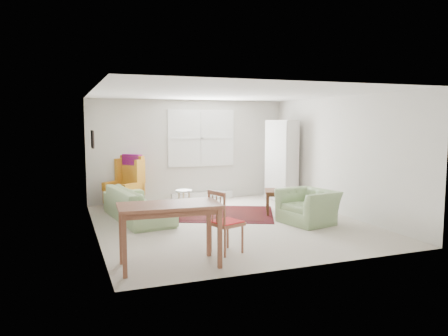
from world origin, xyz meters
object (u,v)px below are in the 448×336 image
object	(u,v)px
desk_chair	(226,221)
desk	(170,235)
coffee_table	(280,202)
armchair	(308,203)
stool	(184,201)
sofa	(138,198)
wingback_chair	(123,181)
cabinet	(282,161)

from	to	relation	value
desk_chair	desk	bearing A→B (deg)	88.40
coffee_table	desk_chair	size ratio (longest dim) A/B	0.65
armchair	stool	xyz separation A→B (m)	(-1.98, 1.88, -0.15)
stool	sofa	bearing A→B (deg)	-159.62
sofa	coffee_table	distance (m)	2.99
sofa	coffee_table	bearing A→B (deg)	-108.29
armchair	desk_chair	bearing A→B (deg)	-73.24
wingback_chair	cabinet	distance (m)	3.86
sofa	desk	world-z (taller)	sofa
wingback_chair	sofa	bearing A→B (deg)	-35.73
sofa	armchair	bearing A→B (deg)	-124.39
cabinet	desk	distance (m)	5.45
wingback_chair	stool	xyz separation A→B (m)	(1.16, -1.00, -0.36)
wingback_chair	desk	xyz separation A→B (m)	(0.03, -4.42, -0.17)
cabinet	desk	size ratio (longest dim) A/B	1.46
armchair	coffee_table	bearing A→B (deg)	172.93
cabinet	desk	world-z (taller)	cabinet
armchair	cabinet	bearing A→B (deg)	151.14
stool	cabinet	bearing A→B (deg)	10.01
stool	cabinet	size ratio (longest dim) A/B	0.24
sofa	desk	bearing A→B (deg)	170.43
desk	desk_chair	size ratio (longest dim) A/B	1.42
sofa	desk	size ratio (longest dim) A/B	1.61
desk	desk_chair	world-z (taller)	desk_chair
armchair	desk_chair	size ratio (longest dim) A/B	1.04
desk_chair	wingback_chair	bearing A→B (deg)	-6.04
cabinet	desk_chair	world-z (taller)	cabinet
wingback_chair	desk	bearing A→B (deg)	-39.16
wingback_chair	desk_chair	xyz separation A→B (m)	(0.97, -4.12, -0.12)
armchair	sofa	bearing A→B (deg)	-128.98
armchair	wingback_chair	size ratio (longest dim) A/B	0.83
armchair	desk	world-z (taller)	desk
wingback_chair	desk	distance (m)	4.42
cabinet	wingback_chair	bearing A→B (deg)	158.18
sofa	stool	size ratio (longest dim) A/B	4.51
stool	desk_chair	world-z (taller)	desk_chair
cabinet	armchair	bearing A→B (deg)	-119.73
sofa	wingback_chair	world-z (taller)	wingback_chair
desk_chair	armchair	bearing A→B (deg)	-79.59
wingback_chair	stool	bearing A→B (deg)	9.64
coffee_table	wingback_chair	bearing A→B (deg)	147.75
desk	desk_chair	distance (m)	0.99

